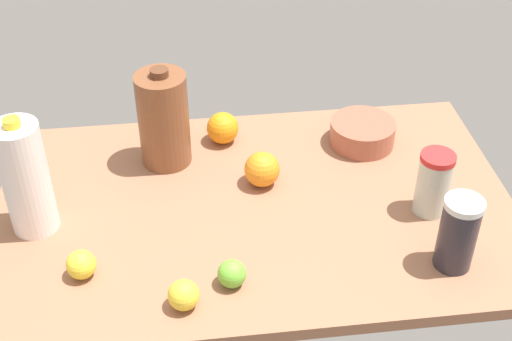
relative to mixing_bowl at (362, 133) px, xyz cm
name	(u,v)px	position (x,y,z in cm)	size (l,w,h in cm)	color
countertop	(256,209)	(-30.26, -21.25, -4.68)	(120.00, 76.00, 3.00)	#956146
mixing_bowl	(362,133)	(0.00, 0.00, 0.00)	(16.67, 16.67, 6.36)	#A05540
chocolate_milk_jug	(163,119)	(-50.32, -1.01, 8.98)	(12.41, 12.41, 25.90)	brown
milk_jug	(25,178)	(-79.96, -22.41, 10.34)	(10.20, 10.20, 28.62)	white
shaker_bottle	(458,233)	(8.28, -45.43, 5.39)	(8.10, 8.10, 17.06)	#2A262F
tumbler_cup	(433,183)	(9.00, -27.98, 4.67)	(7.82, 7.82, 15.62)	beige
lime_far_back	(232,274)	(-38.22, -45.59, -0.24)	(5.89, 5.89, 5.89)	#68B334
lemon_loose	(184,295)	(-48.15, -50.35, -0.04)	(6.28, 6.28, 6.28)	yellow
orange_near_front	(262,169)	(-27.84, -13.51, 1.08)	(8.53, 8.53, 8.53)	orange
lemon_by_jug	(81,265)	(-68.63, -39.33, -0.09)	(6.19, 6.19, 6.19)	yellow
orange_beside_bowl	(223,128)	(-35.62, 5.35, 0.94)	(8.24, 8.24, 8.24)	orange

